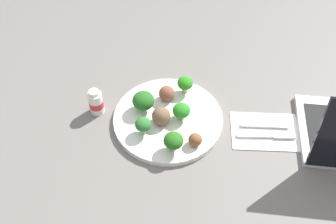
{
  "coord_description": "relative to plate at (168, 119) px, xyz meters",
  "views": [
    {
      "loc": [
        0.05,
        -0.63,
        0.78
      ],
      "look_at": [
        0.0,
        0.0,
        0.04
      ],
      "focal_mm": 41.59,
      "sensor_mm": 36.0,
      "label": 1
    }
  ],
  "objects": [
    {
      "name": "broccoli_floret_far_rim",
      "position": [
        0.03,
        0.0,
        0.04
      ],
      "size": [
        0.04,
        0.04,
        0.05
      ],
      "color": "#9AB977",
      "rests_on": "plate"
    },
    {
      "name": "fork",
      "position": [
        0.25,
        0.01,
        -0.0
      ],
      "size": [
        0.12,
        0.02,
        0.01
      ],
      "color": "silver",
      "rests_on": "napkin"
    },
    {
      "name": "meatball_far_rim",
      "position": [
        0.07,
        -0.08,
        0.02
      ],
      "size": [
        0.03,
        0.03,
        0.03
      ],
      "primitive_type": "sphere",
      "color": "brown",
      "rests_on": "plate"
    },
    {
      "name": "meatball_near_rim",
      "position": [
        -0.01,
        0.06,
        0.03
      ],
      "size": [
        0.04,
        0.04,
        0.04
      ],
      "primitive_type": "sphere",
      "color": "brown",
      "rests_on": "plate"
    },
    {
      "name": "ground_plane",
      "position": [
        0.0,
        0.0,
        -0.01
      ],
      "size": [
        4.0,
        4.0,
        0.0
      ],
      "primitive_type": "plane",
      "color": "slate"
    },
    {
      "name": "broccoli_floret_back_right",
      "position": [
        -0.06,
        -0.05,
        0.04
      ],
      "size": [
        0.04,
        0.04,
        0.05
      ],
      "color": "#A4C57B",
      "rests_on": "plate"
    },
    {
      "name": "broccoli_floret_near_rim",
      "position": [
        0.04,
        0.09,
        0.04
      ],
      "size": [
        0.04,
        0.04,
        0.05
      ],
      "color": "#A2BD6F",
      "rests_on": "plate"
    },
    {
      "name": "knife",
      "position": [
        0.25,
        -0.03,
        -0.0
      ],
      "size": [
        0.15,
        0.02,
        0.01
      ],
      "color": "white",
      "rests_on": "napkin"
    },
    {
      "name": "meatball_back_left",
      "position": [
        -0.02,
        -0.02,
        0.03
      ],
      "size": [
        0.05,
        0.05,
        0.05
      ],
      "primitive_type": "sphere",
      "color": "brown",
      "rests_on": "plate"
    },
    {
      "name": "broccoli_floret_front_right",
      "position": [
        -0.06,
        0.02,
        0.04
      ],
      "size": [
        0.06,
        0.06,
        0.06
      ],
      "color": "#8EC573",
      "rests_on": "plate"
    },
    {
      "name": "napkin",
      "position": [
        0.25,
        -0.01,
        -0.01
      ],
      "size": [
        0.17,
        0.13,
        0.01
      ],
      "primitive_type": "cube",
      "rotation": [
        0.0,
        0.0,
        0.04
      ],
      "color": "white",
      "rests_on": "ground_plane"
    },
    {
      "name": "broccoli_floret_center",
      "position": [
        0.02,
        -0.1,
        0.04
      ],
      "size": [
        0.05,
        0.05,
        0.05
      ],
      "color": "#98BA67",
      "rests_on": "plate"
    },
    {
      "name": "yogurt_bottle",
      "position": [
        -0.19,
        0.02,
        0.03
      ],
      "size": [
        0.04,
        0.04,
        0.08
      ],
      "color": "white",
      "rests_on": "ground_plane"
    },
    {
      "name": "plate",
      "position": [
        0.0,
        0.0,
        0.0
      ],
      "size": [
        0.28,
        0.28,
        0.02
      ],
      "primitive_type": "cylinder",
      "color": "white",
      "rests_on": "ground_plane"
    }
  ]
}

